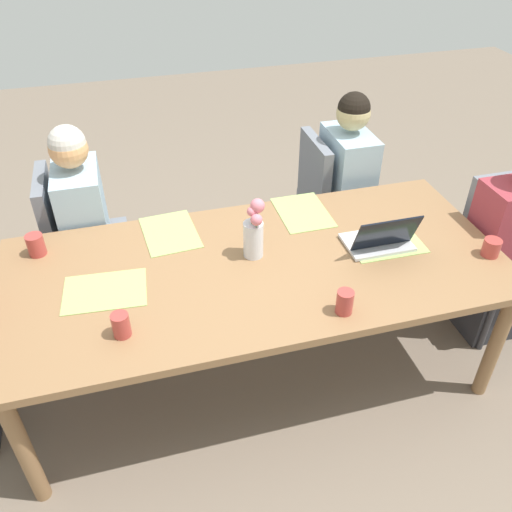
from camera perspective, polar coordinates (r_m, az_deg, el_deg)
The scene contains 18 objects.
ground_plane at distance 3.00m, azimuth 0.00°, elevation -11.95°, with size 10.00×10.00×0.00m, color #756656.
dining_table at distance 2.54m, azimuth 0.00°, elevation -2.04°, with size 2.36×1.06×0.73m.
chair_head_right_left_near at distance 3.31m, azimuth 24.95°, elevation 0.94°, with size 0.44×0.44×0.90m.
person_head_right_left_near at distance 3.22m, azimuth 24.98°, elevation 0.41°, with size 0.40×0.36×1.19m.
chair_far_left_mid at distance 3.26m, azimuth -18.72°, elevation 2.01°, with size 0.44×0.44×0.90m.
person_far_left_mid at distance 3.18m, azimuth -17.49°, elevation 2.03°, with size 0.36×0.40×1.19m.
chair_far_right_near at distance 3.51m, azimuth 7.85°, elevation 6.45°, with size 0.44×0.44×0.90m.
person_far_right_near at distance 3.47m, azimuth 9.41°, elevation 6.49°, with size 0.36×0.40×1.19m.
flower_vase at distance 2.48m, azimuth -0.22°, elevation 2.64°, with size 0.10×0.11×0.30m.
placemat_head_right_left_near at distance 2.71m, azimuth 13.60°, elevation 1.42°, with size 0.36×0.26×0.00m, color #9EBC66.
placemat_far_left_mid at distance 2.74m, azimuth -9.19°, elevation 2.49°, with size 0.36×0.26×0.00m, color #9EBC66.
placemat_head_left_left_far at distance 2.44m, azimuth -15.88°, elevation -3.63°, with size 0.36×0.26×0.00m, color #9EBC66.
placemat_far_right_near at distance 2.88m, azimuth 5.03°, elevation 4.69°, with size 0.36×0.26×0.00m, color #9EBC66.
laptop_head_right_left_near at distance 2.65m, azimuth 13.10°, elevation 1.72°, with size 0.32×0.22×0.20m.
coffee_mug_near_left at distance 2.25m, azimuth 9.48°, elevation -4.88°, with size 0.07×0.07×0.11m, color #AD3D38.
coffee_mug_near_right at distance 2.74m, azimuth -22.51°, elevation 1.11°, with size 0.08×0.08×0.11m, color #AD3D38.
coffee_mug_centre_left at distance 2.77m, azimuth 23.90°, elevation 0.83°, with size 0.08×0.08×0.09m, color #AD3D38.
coffee_mug_centre_right at distance 2.19m, azimuth -14.26°, elevation -7.17°, with size 0.07×0.07×0.11m, color #AD3D38.
Camera 1 is at (-0.52, -1.90, 2.27)m, focal length 37.35 mm.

